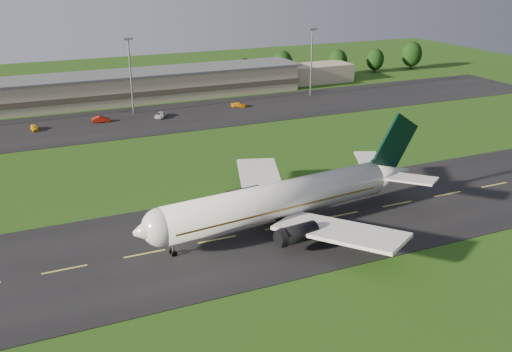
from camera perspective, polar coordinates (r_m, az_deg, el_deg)
name	(u,v)px	position (r m, az deg, el deg)	size (l,w,h in m)	color
ground	(217,240)	(86.34, -3.92, -6.40)	(360.00, 360.00, 0.00)	#1E4210
taxiway	(217,240)	(86.32, -3.92, -6.38)	(220.00, 30.00, 0.10)	black
apron	(121,123)	(151.89, -13.33, 5.23)	(260.00, 30.00, 0.10)	black
airliner	(282,200)	(88.31, 2.65, -2.39)	(51.23, 41.93, 15.57)	white
terminal	(125,87)	(175.25, -12.92, 8.63)	(145.00, 16.00, 8.40)	tan
light_mast_centre	(130,67)	(157.76, -12.48, 10.60)	(2.40, 1.20, 20.35)	gray
light_mast_east	(312,54)	(176.82, 5.58, 12.04)	(2.40, 1.20, 20.35)	gray
tree_line	(185,72)	(189.22, -7.11, 10.26)	(199.34, 9.89, 10.73)	black
service_vehicle_a	(35,127)	(150.90, -21.27, 4.54)	(1.60, 3.99, 1.36)	#E1A60D
service_vehicle_b	(101,119)	(153.13, -15.22, 5.49)	(1.59, 4.56, 1.50)	maroon
service_vehicle_c	(161,115)	(154.36, -9.49, 6.05)	(2.36, 5.12, 1.42)	silver
service_vehicle_d	(239,105)	(163.61, -1.72, 7.14)	(1.87, 4.60, 1.34)	orange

